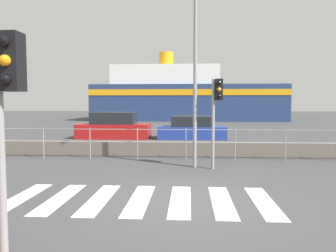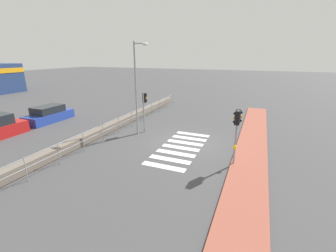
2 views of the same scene
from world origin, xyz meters
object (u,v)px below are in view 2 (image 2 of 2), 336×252
object	(u,v)px
parked_car_blue	(49,115)
traffic_light_near	(237,123)
traffic_light_far	(144,104)
streetlamp	(138,80)

from	to	relation	value
parked_car_blue	traffic_light_near	bearing A→B (deg)	-98.63
traffic_light_far	streetlamp	xyz separation A→B (m)	(-0.68, 0.09, 1.80)
traffic_light_near	traffic_light_far	distance (m)	7.52
traffic_light_near	parked_car_blue	distance (m)	16.20
traffic_light_far	streetlamp	world-z (taller)	streetlamp
traffic_light_far	parked_car_blue	bearing A→B (deg)	94.39
streetlamp	traffic_light_near	bearing A→B (deg)	-109.33
streetlamp	parked_car_blue	bearing A→B (deg)	90.09
traffic_light_near	streetlamp	bearing A→B (deg)	70.67
traffic_light_far	streetlamp	distance (m)	1.93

